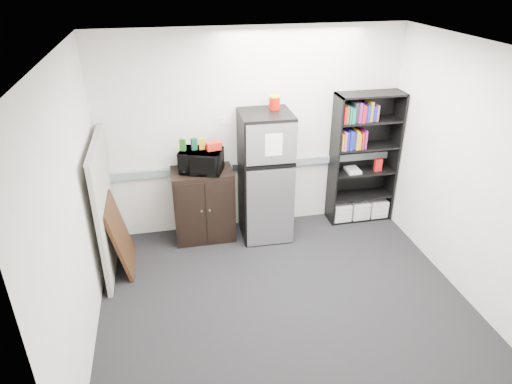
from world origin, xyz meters
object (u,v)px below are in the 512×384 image
(microwave, at_px, (201,161))
(refrigerator, at_px, (265,177))
(cubicle_partition, at_px, (105,207))
(cabinet, at_px, (204,205))
(bookshelf, at_px, (363,160))

(microwave, distance_m, refrigerator, 0.86)
(microwave, bearing_deg, cubicle_partition, -141.60)
(cabinet, distance_m, microwave, 0.63)
(microwave, relative_size, refrigerator, 0.30)
(cabinet, relative_size, refrigerator, 0.57)
(bookshelf, height_order, cabinet, bookshelf)
(cabinet, height_order, microwave, microwave)
(bookshelf, bearing_deg, microwave, -177.95)
(bookshelf, relative_size, refrigerator, 1.08)
(cubicle_partition, bearing_deg, refrigerator, 9.67)
(microwave, xyz_separation_m, refrigerator, (0.82, -0.06, -0.27))
(microwave, bearing_deg, refrigerator, 15.02)
(cubicle_partition, relative_size, cabinet, 1.65)
(bookshelf, distance_m, cubicle_partition, 3.46)
(bookshelf, distance_m, microwave, 2.26)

